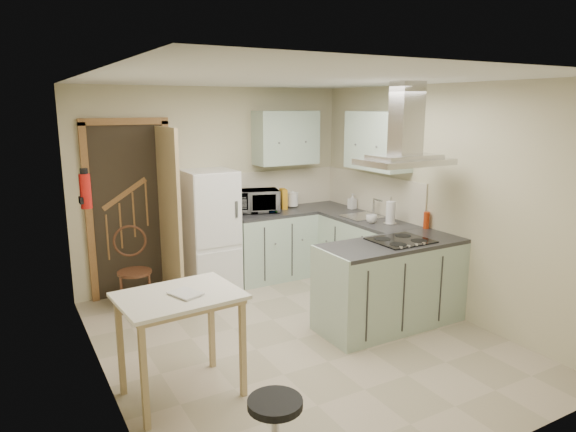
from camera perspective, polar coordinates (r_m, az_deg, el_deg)
floor at (r=5.24m, az=1.10°, el=-13.48°), size 4.20×4.20×0.00m
ceiling at (r=4.73m, az=1.22°, el=14.97°), size 4.20×4.20×0.00m
back_wall at (r=6.69m, az=-8.09°, el=3.31°), size 3.60×0.00×3.60m
left_wall at (r=4.23m, az=-20.32°, el=-2.55°), size 0.00×4.20×4.20m
right_wall at (r=5.94m, az=16.26°, el=1.82°), size 0.00×4.20×4.20m
doorway at (r=6.39m, az=-17.14°, el=0.63°), size 1.10×0.12×2.10m
fridge at (r=6.45m, az=-8.62°, el=-1.59°), size 0.60×0.60×1.50m
counter_back at (r=6.86m, az=-1.83°, el=-3.19°), size 1.08×0.60×0.90m
counter_right at (r=6.75m, az=7.21°, el=-3.55°), size 0.60×1.95×0.90m
splashback at (r=7.10m, az=-0.81°, el=3.12°), size 1.68×0.02×0.50m
wall_cabinet_back at (r=6.88m, az=-0.24°, el=8.70°), size 0.85×0.35×0.70m
wall_cabinet_right at (r=6.37m, az=9.95°, el=8.24°), size 0.35×0.90×0.70m
peninsula at (r=5.50m, az=11.40°, el=-7.40°), size 1.55×0.65×0.90m
hob at (r=5.43m, az=12.40°, el=-2.66°), size 0.58×0.50×0.01m
extractor_hood at (r=5.28m, az=12.81°, el=5.91°), size 0.90×0.55×0.10m
sink at (r=6.50m, az=8.24°, el=-0.05°), size 0.45×0.40×0.01m
fire_extinguisher at (r=5.06m, az=-21.58°, el=2.58°), size 0.10×0.10×0.32m
drop_leaf_table at (r=4.24m, az=-11.77°, el=-13.88°), size 0.96×0.75×0.85m
bentwood_chair at (r=6.06m, az=-16.68°, el=-6.02°), size 0.45×0.45×0.86m
microwave at (r=6.72m, az=-3.37°, el=1.69°), size 0.61×0.50×0.29m
kettle at (r=7.02m, az=0.51°, el=1.88°), size 0.20×0.20×0.22m
cereal_box at (r=6.93m, az=-0.51°, el=1.92°), size 0.12×0.19×0.27m
soap_bottle at (r=6.98m, az=7.15°, el=1.63°), size 0.11×0.11×0.20m
paper_towel at (r=6.15m, az=11.33°, el=0.40°), size 0.14×0.14×0.28m
cup at (r=6.17m, az=9.26°, el=-0.32°), size 0.17×0.17×0.10m
red_bottle at (r=6.02m, az=15.12°, el=-0.46°), size 0.08×0.08×0.19m
book at (r=3.97m, az=-12.36°, el=-8.18°), size 0.25×0.29×0.11m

